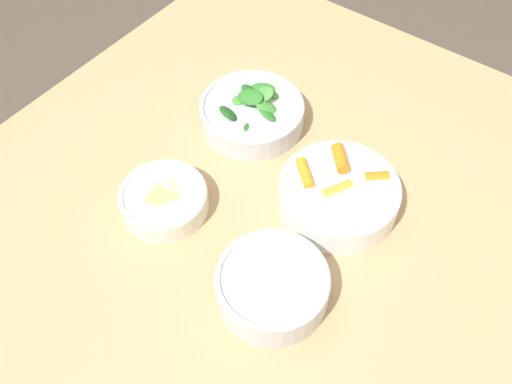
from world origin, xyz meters
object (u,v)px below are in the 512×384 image
(bowl_carrots, at_px, (339,194))
(bowl_greens, at_px, (252,112))
(bowl_cookies, at_px, (164,199))
(bowl_beans_hotdog, at_px, (272,286))

(bowl_carrots, bearing_deg, bowl_greens, -106.84)
(bowl_carrots, xyz_separation_m, bowl_greens, (-0.07, -0.23, -0.00))
(bowl_greens, height_order, bowl_cookies, bowl_greens)
(bowl_greens, height_order, bowl_beans_hotdog, bowl_greens)
(bowl_greens, distance_m, bowl_cookies, 0.25)
(bowl_carrots, relative_size, bowl_greens, 1.02)
(bowl_cookies, bearing_deg, bowl_beans_hotdog, 83.52)
(bowl_carrots, distance_m, bowl_greens, 0.24)
(bowl_greens, bearing_deg, bowl_carrots, 73.16)
(bowl_carrots, distance_m, bowl_beans_hotdog, 0.20)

